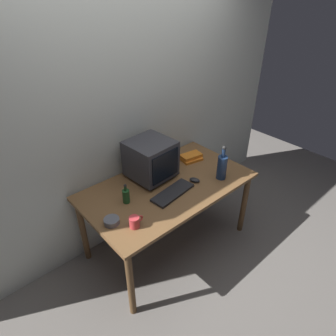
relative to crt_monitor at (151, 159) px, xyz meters
name	(u,v)px	position (x,y,z in m)	size (l,w,h in m)	color
ground_plane	(168,242)	(0.03, -0.20, -0.94)	(6.00, 6.00, 0.00)	slate
back_wall	(132,117)	(0.03, 0.30, 0.31)	(4.00, 0.08, 2.50)	beige
desk	(168,192)	(0.03, -0.20, -0.27)	(1.56, 0.88, 0.75)	brown
crt_monitor	(151,159)	(0.00, 0.00, 0.00)	(0.41, 0.41, 0.37)	#333338
keyboard	(173,193)	(-0.03, -0.33, -0.18)	(0.42, 0.15, 0.02)	black
computer_mouse	(195,180)	(0.25, -0.33, -0.17)	(0.06, 0.10, 0.04)	black
bottle_tall	(222,166)	(0.48, -0.45, -0.06)	(0.09, 0.09, 0.34)	navy
bottle_short	(126,196)	(-0.39, -0.16, -0.13)	(0.06, 0.06, 0.18)	#1E4C23
book_stack	(191,157)	(0.51, -0.03, -0.17)	(0.24, 0.20, 0.06)	orange
mug	(135,222)	(-0.51, -0.44, -0.15)	(0.12, 0.08, 0.09)	#CC383D
cd_spindle	(112,221)	(-0.63, -0.30, -0.17)	(0.12, 0.12, 0.04)	#595B66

